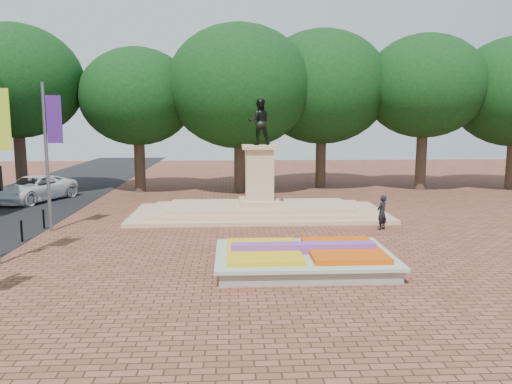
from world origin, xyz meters
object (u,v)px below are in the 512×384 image
monument (259,199)px  pedestrian (382,212)px  flower_bed (304,258)px  van (33,189)px

monument → pedestrian: monument is taller
monument → flower_bed: bearing=-84.1°
pedestrian → flower_bed: bearing=12.2°
van → pedestrian: (20.06, -9.32, 0.01)m
flower_bed → pedestrian: 7.65m
monument → van: bearing=159.6°
van → pedestrian: pedestrian is taller
van → flower_bed: bearing=-23.6°
flower_bed → monument: monument is taller
pedestrian → van: bearing=-64.9°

